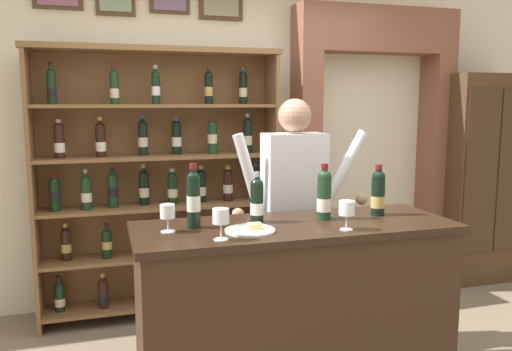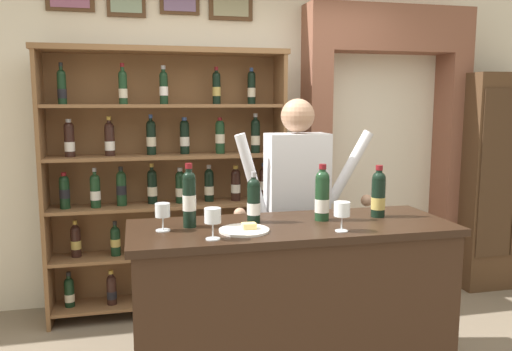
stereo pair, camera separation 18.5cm
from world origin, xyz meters
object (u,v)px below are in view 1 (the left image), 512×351
object	(u,v)px
shopkeeper	(294,198)
tasting_bottle_chianti	(378,192)
side_cabinet	(481,179)
wine_glass_left	(221,218)
tasting_bottle_brunello	(257,200)
tasting_bottle_prosecco	(324,194)
wine_glass_center	(347,210)
wine_shelf	(159,179)
wine_glass_right	(168,213)
tasting_counter	(295,313)
tasting_bottle_super_tuscan	(194,198)
cheese_plate	(251,230)

from	to	relation	value
shopkeeper	tasting_bottle_chianti	world-z (taller)	shopkeeper
side_cabinet	shopkeeper	xyz separation A→B (m)	(-2.18, -0.81, 0.08)
wine_glass_left	tasting_bottle_chianti	bearing A→B (deg)	15.12
side_cabinet	tasting_bottle_brunello	xyz separation A→B (m)	(-2.59, -1.31, 0.18)
tasting_bottle_prosecco	tasting_bottle_chianti	distance (m)	0.34
tasting_bottle_chianti	wine_glass_left	world-z (taller)	tasting_bottle_chianti
side_cabinet	wine_glass_center	size ratio (longest dim) A/B	12.61
wine_shelf	tasting_bottle_brunello	size ratio (longest dim) A/B	7.43
shopkeeper	wine_glass_right	bearing A→B (deg)	-147.65
wine_glass_right	wine_glass_left	distance (m)	0.32
tasting_counter	tasting_bottle_brunello	xyz separation A→B (m)	(-0.19, 0.09, 0.64)
tasting_bottle_super_tuscan	tasting_bottle_prosecco	world-z (taller)	tasting_bottle_super_tuscan
tasting_counter	shopkeeper	bearing A→B (deg)	69.76
wine_glass_right	wine_glass_left	world-z (taller)	wine_glass_left
shopkeeper	tasting_bottle_chianti	xyz separation A→B (m)	(0.32, -0.53, 0.11)
tasting_counter	tasting_bottle_prosecco	size ratio (longest dim) A/B	5.53
wine_shelf	tasting_bottle_prosecco	size ratio (longest dim) A/B	6.58
tasting_counter	tasting_bottle_super_tuscan	bearing A→B (deg)	173.13
shopkeeper	wine_glass_left	distance (m)	1.05
side_cabinet	tasting_bottle_brunello	world-z (taller)	side_cabinet
side_cabinet	wine_glass_left	world-z (taller)	side_cabinet
wine_shelf	shopkeeper	world-z (taller)	wine_shelf
tasting_counter	tasting_bottle_prosecco	xyz separation A→B (m)	(0.19, 0.05, 0.65)
wine_shelf	tasting_bottle_chianti	xyz separation A→B (m)	(1.11, -1.37, 0.07)
wine_shelf	tasting_bottle_chianti	bearing A→B (deg)	-51.12
wine_glass_left	tasting_counter	bearing A→B (deg)	24.13
side_cabinet	tasting_bottle_super_tuscan	bearing A→B (deg)	-155.66
tasting_bottle_brunello	side_cabinet	bearing A→B (deg)	26.80
shopkeeper	wine_glass_center	world-z (taller)	shopkeeper
wine_glass_right	tasting_bottle_chianti	bearing A→B (deg)	2.14
side_cabinet	tasting_bottle_super_tuscan	size ratio (longest dim) A/B	5.68
wine_glass_right	tasting_bottle_super_tuscan	bearing A→B (deg)	19.09
tasting_bottle_chianti	wine_glass_right	world-z (taller)	tasting_bottle_chianti
tasting_bottle_chianti	wine_glass_right	xyz separation A→B (m)	(-1.22, -0.05, -0.04)
side_cabinet	shopkeeper	world-z (taller)	side_cabinet
cheese_plate	wine_glass_right	bearing A→B (deg)	164.95
tasting_bottle_prosecco	cheese_plate	xyz separation A→B (m)	(-0.47, -0.15, -0.13)
wine_glass_right	cheese_plate	distance (m)	0.43
tasting_counter	tasting_bottle_brunello	world-z (taller)	tasting_bottle_brunello
wine_glass_right	side_cabinet	bearing A→B (deg)	24.11
cheese_plate	tasting_bottle_super_tuscan	bearing A→B (deg)	149.02
tasting_bottle_prosecco	wine_glass_center	bearing A→B (deg)	-87.68
tasting_bottle_prosecco	wine_glass_center	xyz separation A→B (m)	(0.01, -0.26, -0.04)
wine_shelf	cheese_plate	xyz separation A→B (m)	(0.29, -1.53, -0.05)
tasting_bottle_chianti	wine_glass_center	world-z (taller)	tasting_bottle_chianti
wine_glass_right	tasting_bottle_prosecco	bearing A→B (deg)	2.46
cheese_plate	wine_shelf	bearing A→B (deg)	100.87
tasting_bottle_prosecco	cheese_plate	size ratio (longest dim) A/B	1.22
tasting_bottle_chianti	wine_glass_left	xyz separation A→B (m)	(-1.00, -0.27, -0.03)
tasting_counter	wine_glass_right	world-z (taller)	wine_glass_right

